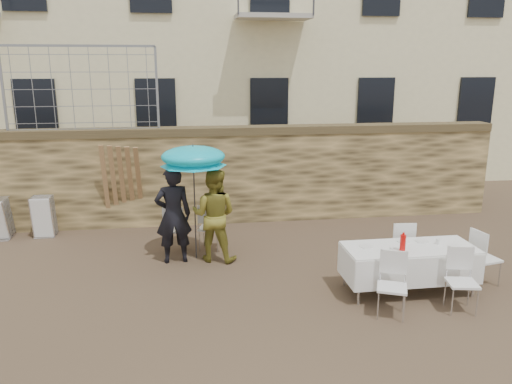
{
  "coord_description": "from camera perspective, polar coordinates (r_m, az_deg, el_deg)",
  "views": [
    {
      "loc": [
        -0.82,
        -6.36,
        3.61
      ],
      "look_at": [
        0.4,
        2.2,
        1.4
      ],
      "focal_mm": 35.0,
      "sensor_mm": 36.0,
      "label": 1
    }
  ],
  "objects": [
    {
      "name": "ground",
      "position": [
        7.36,
        -0.7,
        -15.04
      ],
      "size": [
        80.0,
        80.0,
        0.0
      ],
      "primitive_type": "plane",
      "color": "brown",
      "rests_on": "ground"
    },
    {
      "name": "stone_wall",
      "position": [
        11.66,
        -3.89,
        1.88
      ],
      "size": [
        13.0,
        0.5,
        2.2
      ],
      "primitive_type": "cube",
      "color": "olive",
      "rests_on": "ground"
    },
    {
      "name": "chain_link_fence",
      "position": [
        11.58,
        -19.32,
        11.03
      ],
      "size": [
        3.2,
        0.06,
        1.8
      ],
      "primitive_type": null,
      "color": "gray",
      "rests_on": "stone_wall"
    },
    {
      "name": "man_suit",
      "position": [
        9.35,
        -9.43,
        -2.61
      ],
      "size": [
        0.71,
        0.51,
        1.83
      ],
      "primitive_type": "imported",
      "rotation": [
        0.0,
        0.0,
        3.25
      ],
      "color": "black",
      "rests_on": "ground"
    },
    {
      "name": "woman_dress",
      "position": [
        9.36,
        -4.83,
        -2.63
      ],
      "size": [
        1.04,
        0.92,
        1.77
      ],
      "primitive_type": "imported",
      "rotation": [
        0.0,
        0.0,
        2.8
      ],
      "color": "gold",
      "rests_on": "ground"
    },
    {
      "name": "umbrella",
      "position": [
        9.2,
        -7.18,
        3.66
      ],
      "size": [
        1.22,
        1.22,
        2.04
      ],
      "color": "#3F3F44",
      "rests_on": "ground"
    },
    {
      "name": "couple_chair_left",
      "position": [
        10.0,
        -9.27,
        -4.1
      ],
      "size": [
        0.53,
        0.53,
        0.96
      ],
      "primitive_type": null,
      "rotation": [
        0.0,
        0.0,
        3.02
      ],
      "color": "white",
      "rests_on": "ground"
    },
    {
      "name": "couple_chair_right",
      "position": [
        10.01,
        -5.25,
        -3.95
      ],
      "size": [
        0.6,
        0.6,
        0.96
      ],
      "primitive_type": null,
      "rotation": [
        0.0,
        0.0,
        2.84
      ],
      "color": "white",
      "rests_on": "ground"
    },
    {
      "name": "banquet_table",
      "position": [
        8.44,
        17.18,
        -6.28
      ],
      "size": [
        2.1,
        0.85,
        0.78
      ],
      "color": "white",
      "rests_on": "ground"
    },
    {
      "name": "soda_bottle",
      "position": [
        8.17,
        16.43,
        -5.6
      ],
      "size": [
        0.09,
        0.09,
        0.26
      ],
      "primitive_type": "cylinder",
      "color": "red",
      "rests_on": "banquet_table"
    },
    {
      "name": "table_chair_front_left",
      "position": [
        7.67,
        15.29,
        -10.3
      ],
      "size": [
        0.63,
        0.63,
        0.96
      ],
      "primitive_type": null,
      "rotation": [
        0.0,
        0.0,
        -0.4
      ],
      "color": "white",
      "rests_on": "ground"
    },
    {
      "name": "table_chair_front_right",
      "position": [
        8.15,
        22.52,
        -9.41
      ],
      "size": [
        0.56,
        0.56,
        0.96
      ],
      "primitive_type": null,
      "rotation": [
        0.0,
        0.0,
        -0.18
      ],
      "color": "white",
      "rests_on": "ground"
    },
    {
      "name": "table_chair_back",
      "position": [
        9.29,
        16.12,
        -5.95
      ],
      "size": [
        0.52,
        0.52,
        0.96
      ],
      "primitive_type": null,
      "rotation": [
        0.0,
        0.0,
        3.06
      ],
      "color": "white",
      "rests_on": "ground"
    },
    {
      "name": "table_chair_side",
      "position": [
        9.27,
        24.71,
        -6.77
      ],
      "size": [
        0.56,
        0.56,
        0.96
      ],
      "primitive_type": null,
      "rotation": [
        0.0,
        0.0,
        1.76
      ],
      "color": "white",
      "rests_on": "ground"
    },
    {
      "name": "chair_stack_left",
      "position": [
        12.05,
        -27.04,
        -2.43
      ],
      "size": [
        0.46,
        0.55,
        0.92
      ],
      "primitive_type": null,
      "color": "white",
      "rests_on": "ground"
    },
    {
      "name": "chair_stack_right",
      "position": [
        11.78,
        -22.9,
        -2.34
      ],
      "size": [
        0.46,
        0.47,
        0.92
      ],
      "primitive_type": null,
      "color": "white",
      "rests_on": "ground"
    },
    {
      "name": "wood_planks",
      "position": [
        11.4,
        -15.29,
        0.58
      ],
      "size": [
        0.7,
        0.2,
        2.0
      ],
      "primitive_type": null,
      "color": "#A37749",
      "rests_on": "ground"
    }
  ]
}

